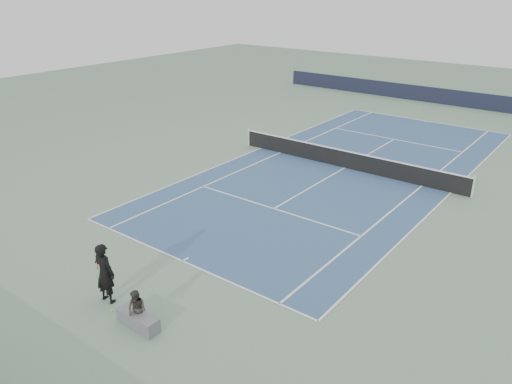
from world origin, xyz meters
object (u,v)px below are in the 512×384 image
Objects in this scene: tennis_net at (346,159)px; tennis_ball at (112,311)px; tennis_player at (105,273)px; spectator_bench at (138,315)px.

tennis_net is 15.21m from tennis_ball.
tennis_net is at bearing 91.50° from tennis_ball.
tennis_player reaches higher than spectator_bench.
tennis_ball is at bearing -88.50° from tennis_net.
tennis_player reaches higher than tennis_ball.
tennis_player reaches higher than tennis_net.
tennis_net is 15.25m from spectator_bench.
tennis_player is 1.14m from tennis_ball.
tennis_player is 1.36× the size of spectator_bench.
spectator_bench is at bearing -84.13° from tennis_net.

